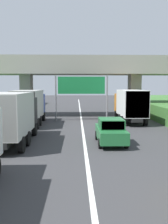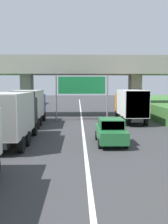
# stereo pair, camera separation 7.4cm
# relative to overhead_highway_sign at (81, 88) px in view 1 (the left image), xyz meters

# --- Properties ---
(lane_centre_stripe) EXTENTS (0.20, 90.74, 0.01)m
(lane_centre_stripe) POSITION_rel_overhead_highway_sign_xyz_m (0.00, -2.02, -3.63)
(lane_centre_stripe) COLOR white
(lane_centre_stripe) RESTS_ON ground
(overpass_bridge) EXTENTS (40.00, 4.80, 7.48)m
(overpass_bridge) POSITION_rel_overhead_highway_sign_xyz_m (0.00, 4.33, 1.97)
(overpass_bridge) COLOR gray
(overpass_bridge) RESTS_ON ground
(overhead_highway_sign) EXTENTS (5.88, 0.18, 4.98)m
(overhead_highway_sign) POSITION_rel_overhead_highway_sign_xyz_m (0.00, 0.00, 0.00)
(overhead_highway_sign) COLOR slate
(overhead_highway_sign) RESTS_ON ground
(truck_blue) EXTENTS (2.44, 7.30, 3.44)m
(truck_blue) POSITION_rel_overhead_highway_sign_xyz_m (-5.19, -2.97, -1.70)
(truck_blue) COLOR black
(truck_blue) RESTS_ON ground
(truck_black) EXTENTS (2.44, 7.30, 3.44)m
(truck_black) POSITION_rel_overhead_highway_sign_xyz_m (-4.79, -11.24, -1.70)
(truck_black) COLOR black
(truck_black) RESTS_ON ground
(truck_orange) EXTENTS (2.44, 7.30, 3.44)m
(truck_orange) POSITION_rel_overhead_highway_sign_xyz_m (5.08, -1.62, -1.70)
(truck_orange) COLOR black
(truck_orange) RESTS_ON ground
(car_green) EXTENTS (1.86, 4.10, 1.72)m
(car_green) POSITION_rel_overhead_highway_sign_xyz_m (1.75, -11.39, -2.78)
(car_green) COLOR #236B38
(car_green) RESTS_ON ground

